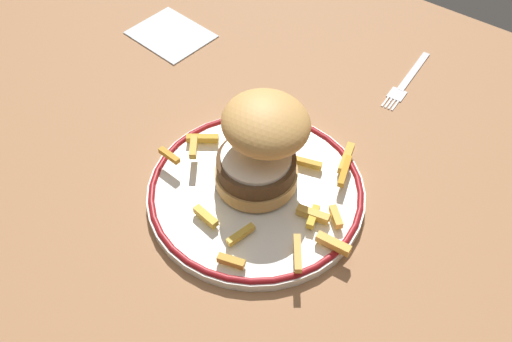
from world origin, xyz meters
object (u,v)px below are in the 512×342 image
(burger, at_px, (262,144))
(dinner_plate, at_px, (256,191))
(fork, at_px, (407,81))
(napkin, at_px, (171,34))

(burger, bearing_deg, dinner_plate, -72.07)
(fork, bearing_deg, napkin, -161.15)
(dinner_plate, distance_m, napkin, 0.35)
(burger, distance_m, fork, 0.29)
(dinner_plate, xyz_separation_m, napkin, (-0.30, 0.18, -0.01))
(burger, xyz_separation_m, fork, (0.06, 0.28, -0.07))
(napkin, bearing_deg, fork, 18.85)
(dinner_plate, distance_m, burger, 0.07)
(napkin, bearing_deg, burger, -28.71)
(dinner_plate, xyz_separation_m, burger, (-0.01, 0.02, 0.06))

